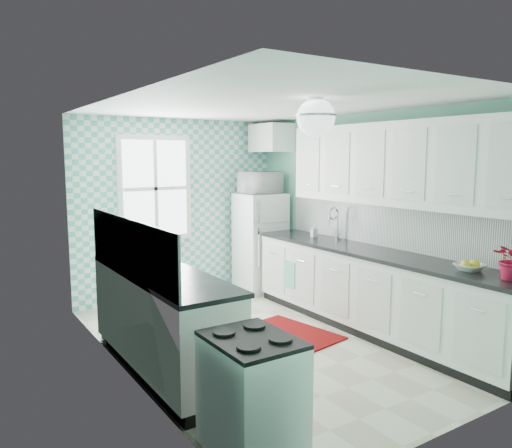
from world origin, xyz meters
TOP-DOWN VIEW (x-y plane):
  - floor at (0.00, 0.00)m, footprint 3.00×4.40m
  - ceiling at (0.00, 0.00)m, footprint 3.00×4.40m
  - wall_back at (0.00, 2.21)m, footprint 3.00×0.02m
  - wall_front at (0.00, -2.21)m, footprint 3.00×0.02m
  - wall_left at (-1.51, 0.00)m, footprint 0.02×4.40m
  - wall_right at (1.51, 0.00)m, footprint 0.02×4.40m
  - accent_wall at (0.00, 2.19)m, footprint 3.00×0.01m
  - window at (-0.35, 2.16)m, footprint 1.04×0.05m
  - backsplash_right at (1.49, -0.40)m, footprint 0.02×3.60m
  - backsplash_left at (-1.49, -0.07)m, footprint 0.02×2.15m
  - upper_cabinets_right at (1.33, -0.60)m, footprint 0.33×3.20m
  - upper_cabinet_fridge at (1.30, 1.83)m, footprint 0.40×0.74m
  - ceiling_light at (0.00, -0.80)m, footprint 0.34×0.34m
  - base_cabinets_right at (1.20, -0.40)m, footprint 0.60×3.60m
  - countertop_right at (1.19, -0.40)m, footprint 0.63×3.60m
  - base_cabinets_left at (-1.20, -0.07)m, footprint 0.60×2.15m
  - countertop_left at (-1.19, -0.07)m, footprint 0.63×2.15m
  - fridge at (1.11, 1.77)m, footprint 0.63×0.63m
  - stove at (-1.20, -1.63)m, footprint 0.53×0.65m
  - sink at (1.20, 0.42)m, footprint 0.54×0.46m
  - rug at (0.35, 0.03)m, footprint 0.93×1.19m
  - dish_towel at (0.89, 0.75)m, footprint 0.10×0.22m
  - fruit_bowl at (1.20, -1.59)m, footprint 0.26×0.26m
  - soap_bottle at (1.25, 0.70)m, footprint 0.09×0.09m
  - microwave at (1.11, 1.77)m, footprint 0.59×0.41m

SIDE VIEW (x-z plane):
  - floor at x=0.00m, z-range -0.02..0.00m
  - rug at x=0.35m, z-range 0.00..0.02m
  - stove at x=-1.20m, z-range 0.02..0.81m
  - base_cabinets_right at x=1.20m, z-range 0.00..0.90m
  - base_cabinets_left at x=-1.20m, z-range 0.00..0.90m
  - dish_towel at x=0.89m, z-range 0.31..0.65m
  - fridge at x=1.11m, z-range 0.00..1.45m
  - countertop_right at x=1.19m, z-range 0.90..0.94m
  - countertop_left at x=-1.19m, z-range 0.90..0.94m
  - sink at x=1.20m, z-range 0.66..1.20m
  - fruit_bowl at x=1.20m, z-range 0.94..1.01m
  - soap_bottle at x=1.25m, z-range 0.94..1.10m
  - backsplash_right at x=1.49m, z-range 0.94..1.45m
  - backsplash_left at x=-1.49m, z-range 0.94..1.45m
  - wall_back at x=0.00m, z-range 0.00..2.50m
  - wall_front at x=0.00m, z-range 0.00..2.50m
  - wall_left at x=-1.51m, z-range 0.00..2.50m
  - wall_right at x=1.51m, z-range 0.00..2.50m
  - accent_wall at x=0.00m, z-range 0.00..2.50m
  - window at x=-0.35m, z-range 0.83..2.27m
  - microwave at x=1.11m, z-range 1.45..1.76m
  - upper_cabinets_right at x=1.33m, z-range 1.45..2.35m
  - upper_cabinet_fridge at x=1.30m, z-range 2.05..2.45m
  - ceiling_light at x=0.00m, z-range 2.15..2.50m
  - ceiling at x=0.00m, z-range 2.50..2.52m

